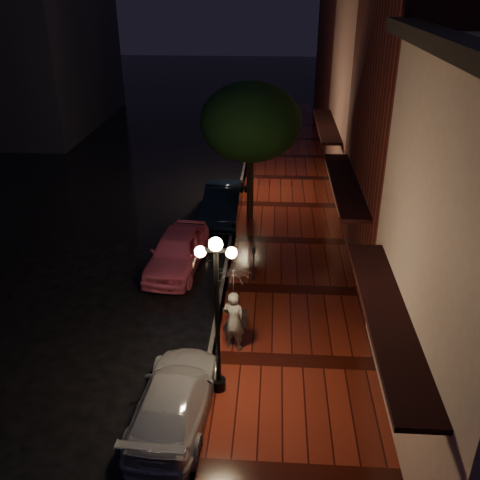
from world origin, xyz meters
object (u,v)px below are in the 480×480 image
at_px(street_tree, 251,124).
at_px(pink_car, 177,251).
at_px(streetlamp_far, 248,143).
at_px(woman_with_umbrella, 234,297).
at_px(navy_car, 223,203).
at_px(parking_meter, 254,261).
at_px(streetlamp_near, 217,308).
at_px(silver_car, 175,399).

distance_m(street_tree, pink_car, 6.24).
relative_size(streetlamp_far, woman_with_umbrella, 1.68).
height_order(navy_car, parking_meter, navy_car).
xyz_separation_m(streetlamp_near, silver_car, (-0.95, -0.94, -1.99)).
distance_m(streetlamp_near, pink_car, 7.04).
distance_m(pink_car, parking_meter, 2.96).
relative_size(streetlamp_near, streetlamp_far, 1.00).
bearing_deg(street_tree, parking_meter, -85.90).
distance_m(streetlamp_near, woman_with_umbrella, 1.89).
bearing_deg(streetlamp_far, woman_with_umbrella, -88.82).
height_order(silver_car, woman_with_umbrella, woman_with_umbrella).
bearing_deg(navy_car, woman_with_umbrella, -82.35).
xyz_separation_m(navy_car, silver_car, (0.00, -12.00, -0.11)).
height_order(pink_car, navy_car, navy_car).
bearing_deg(parking_meter, woman_with_umbrella, -105.03).
bearing_deg(navy_car, streetlamp_near, -84.78).
xyz_separation_m(navy_car, woman_with_umbrella, (1.20, -9.34, 1.12)).
height_order(streetlamp_near, navy_car, streetlamp_near).
distance_m(streetlamp_near, silver_car, 2.39).
bearing_deg(silver_car, parking_meter, -100.07).
bearing_deg(streetlamp_near, streetlamp_far, 90.00).
height_order(navy_car, silver_car, navy_car).
height_order(streetlamp_far, pink_car, streetlamp_far).
distance_m(silver_car, parking_meter, 6.67).
bearing_deg(silver_car, navy_car, -86.16).
distance_m(streetlamp_far, street_tree, 3.44).
bearing_deg(woman_with_umbrella, parking_meter, -78.93).
xyz_separation_m(streetlamp_far, woman_with_umbrella, (0.25, -12.28, -0.75)).
distance_m(navy_car, woman_with_umbrella, 9.49).
bearing_deg(street_tree, silver_car, -95.79).
height_order(streetlamp_far, woman_with_umbrella, streetlamp_far).
distance_m(streetlamp_far, silver_car, 15.10).
distance_m(street_tree, parking_meter, 6.41).
relative_size(streetlamp_near, street_tree, 0.74).
distance_m(streetlamp_near, street_tree, 11.12).
relative_size(pink_car, silver_car, 1.00).
relative_size(streetlamp_near, silver_car, 1.02).
distance_m(streetlamp_far, woman_with_umbrella, 12.31).
height_order(woman_with_umbrella, parking_meter, woman_with_umbrella).
bearing_deg(pink_car, street_tree, 67.99).
distance_m(streetlamp_near, parking_meter, 5.81).
height_order(streetlamp_far, parking_meter, streetlamp_far).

